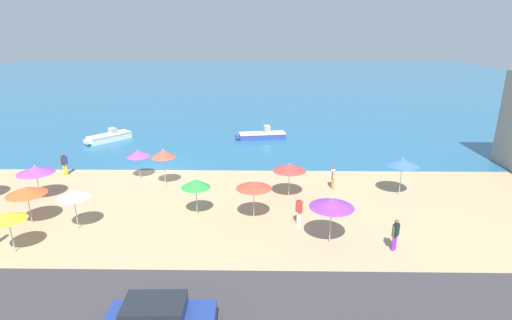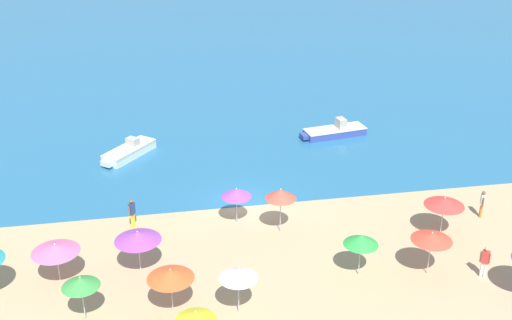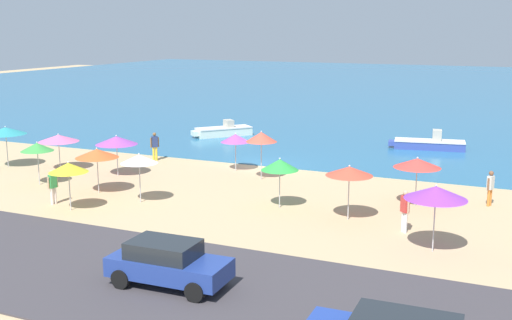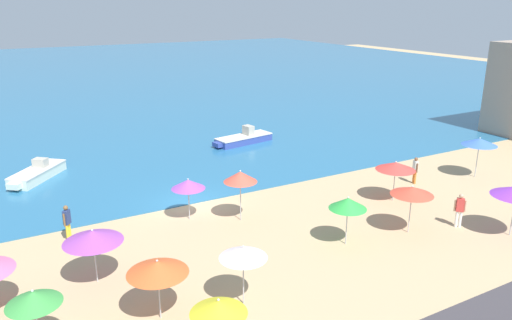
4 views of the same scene
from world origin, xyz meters
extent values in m
plane|color=tan|center=(0.00, 0.00, 0.00)|extent=(160.00, 160.00, 0.00)
cube|color=#276691|center=(0.00, 55.00, 0.03)|extent=(150.00, 110.00, 0.05)
cylinder|color=#B2B2B7|center=(7.93, -8.56, 1.02)|extent=(0.05, 0.05, 2.04)
cone|color=#E04832|center=(7.93, -8.56, 2.19)|extent=(2.07, 2.07, 0.40)
sphere|color=silver|center=(7.93, -8.56, 2.42)|extent=(0.08, 0.08, 0.08)
cylinder|color=#B2B2B7|center=(1.39, -3.23, 1.09)|extent=(0.05, 0.05, 2.18)
cone|color=#E3513D|center=(1.39, -3.23, 2.40)|extent=(1.74, 1.74, 0.55)
sphere|color=silver|center=(1.39, -3.23, 2.71)|extent=(0.08, 0.08, 0.08)
cylinder|color=#B2B2B7|center=(-0.88, -1.80, 0.88)|extent=(0.05, 0.05, 1.76)
cone|color=purple|center=(-0.88, -1.80, 1.95)|extent=(1.75, 1.75, 0.48)
sphere|color=silver|center=(-0.88, -1.80, 2.22)|extent=(0.08, 0.08, 0.08)
cylinder|color=#B2B2B7|center=(-6.48, -5.68, 0.93)|extent=(0.05, 0.05, 1.85)
cone|color=purple|center=(-6.48, -5.68, 2.04)|extent=(2.37, 2.37, 0.47)
sphere|color=silver|center=(-6.48, -5.68, 2.30)|extent=(0.08, 0.08, 0.08)
cylinder|color=#B2B2B7|center=(4.45, -8.01, 0.92)|extent=(0.05, 0.05, 1.85)
cone|color=green|center=(4.45, -8.01, 2.06)|extent=(1.76, 1.76, 0.52)
sphere|color=silver|center=(4.45, -8.01, 2.35)|extent=(0.08, 0.08, 0.08)
cylinder|color=#B2B2B7|center=(-5.04, -9.28, 0.94)|extent=(0.05, 0.05, 1.88)
cone|color=#E65A28|center=(-5.04, -9.28, 2.05)|extent=(2.19, 2.19, 0.45)
sphere|color=silver|center=(-5.04, -9.28, 2.31)|extent=(0.08, 0.08, 0.08)
cone|color=gold|center=(-4.18, -12.43, 2.03)|extent=(1.80, 1.80, 0.44)
sphere|color=silver|center=(-4.18, -12.43, 2.28)|extent=(0.08, 0.08, 0.08)
cylinder|color=#B2B2B7|center=(-2.01, -9.95, 0.99)|extent=(0.05, 0.05, 1.99)
cone|color=silver|center=(-2.01, -9.95, 2.15)|extent=(1.81, 1.81, 0.42)
sphere|color=silver|center=(-2.01, -9.95, 2.39)|extent=(0.08, 0.08, 0.08)
cylinder|color=#B2B2B7|center=(10.22, -5.13, 0.96)|extent=(0.05, 0.05, 1.91)
cone|color=#E23E36|center=(10.22, -5.13, 2.08)|extent=(2.22, 2.22, 0.44)
sphere|color=silver|center=(10.22, -5.13, 2.33)|extent=(0.08, 0.08, 0.08)
cylinder|color=#B2B2B7|center=(-10.47, -5.90, 0.88)|extent=(0.05, 0.05, 1.75)
cone|color=#DA6496|center=(-10.47, -5.90, 1.91)|extent=(2.38, 2.38, 0.41)
sphere|color=silver|center=(-10.47, -5.90, 2.14)|extent=(0.08, 0.08, 0.08)
cylinder|color=#B2B2B7|center=(-9.03, -9.19, 0.94)|extent=(0.05, 0.05, 1.89)
cone|color=green|center=(-9.03, -9.19, 2.06)|extent=(1.74, 1.74, 0.44)
sphere|color=silver|center=(-9.03, -9.19, 2.31)|extent=(0.08, 0.08, 0.08)
cylinder|color=orange|center=(13.44, -3.59, 0.41)|extent=(0.14, 0.14, 0.81)
cylinder|color=orange|center=(13.38, -3.76, 0.41)|extent=(0.14, 0.14, 0.81)
cube|color=silver|center=(13.41, -3.67, 1.14)|extent=(0.33, 0.41, 0.65)
sphere|color=brown|center=(13.41, -3.67, 1.59)|extent=(0.22, 0.22, 0.22)
cylinder|color=brown|center=(13.50, -3.45, 1.09)|extent=(0.09, 0.09, 0.58)
cylinder|color=brown|center=(13.33, -3.90, 1.09)|extent=(0.09, 0.09, 0.58)
cylinder|color=white|center=(10.61, -9.41, 0.43)|extent=(0.14, 0.14, 0.87)
cylinder|color=white|center=(10.48, -9.29, 0.43)|extent=(0.14, 0.14, 0.87)
cube|color=#C73A35|center=(10.55, -9.35, 1.21)|extent=(0.41, 0.41, 0.69)
sphere|color=tan|center=(10.55, -9.35, 1.68)|extent=(0.22, 0.22, 0.22)
cylinder|color=tan|center=(10.72, -9.52, 1.16)|extent=(0.09, 0.09, 0.62)
cylinder|color=tan|center=(10.37, -9.18, 1.16)|extent=(0.09, 0.09, 0.62)
cylinder|color=yellow|center=(-6.87, -1.37, 0.44)|extent=(0.14, 0.14, 0.88)
cylinder|color=yellow|center=(-6.76, -1.23, 0.44)|extent=(0.14, 0.14, 0.88)
cube|color=navy|center=(-6.82, -1.30, 1.22)|extent=(0.40, 0.42, 0.69)
sphere|color=brown|center=(-6.82, -1.30, 1.70)|extent=(0.22, 0.22, 0.22)
cylinder|color=brown|center=(-6.97, -1.49, 1.17)|extent=(0.09, 0.09, 0.62)
cylinder|color=brown|center=(-6.67, -1.11, 1.17)|extent=(0.09, 0.09, 0.62)
cube|color=#344898|center=(8.42, 9.64, 0.31)|extent=(4.88, 2.22, 0.53)
cube|color=#344898|center=(5.90, 9.22, 0.37)|extent=(0.57, 0.89, 0.32)
cube|color=silver|center=(8.42, 9.64, 0.62)|extent=(4.90, 2.30, 0.08)
cube|color=#B2AD9E|center=(8.88, 9.71, 0.99)|extent=(0.74, 0.97, 0.83)
cube|color=silver|center=(-7.03, 8.63, 0.35)|extent=(3.85, 4.17, 0.59)
cube|color=silver|center=(-8.54, 6.85, 0.41)|extent=(0.89, 0.85, 0.36)
cube|color=silver|center=(-7.03, 8.63, 0.68)|extent=(3.91, 4.22, 0.08)
cube|color=#B2AD9E|center=(-6.75, 8.96, 0.96)|extent=(1.03, 1.01, 0.63)
camera|label=1|loc=(8.41, -30.08, 10.83)|focal=28.00mm
camera|label=2|loc=(-5.46, -33.81, 19.10)|focal=45.00mm
camera|label=3|loc=(15.40, -34.95, 8.33)|focal=45.00mm
camera|label=4|loc=(-9.59, -24.38, 10.88)|focal=35.00mm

